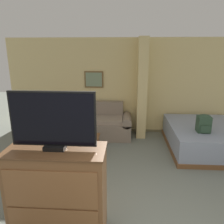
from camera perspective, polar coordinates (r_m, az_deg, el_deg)
wall_back at (r=6.14m, az=6.29°, el=6.60°), size 7.13×0.16×2.60m
wall_partition_pillar at (r=5.82m, az=7.81°, el=6.08°), size 0.24×0.56×2.60m
couch at (r=5.97m, az=-5.06°, el=-3.19°), size 2.10×0.84×0.91m
coffee_table at (r=5.02m, az=-7.73°, el=-6.72°), size 0.76×0.41×0.41m
side_table at (r=6.26m, az=-15.99°, el=-1.49°), size 0.47×0.47×0.56m
table_lamp at (r=6.16m, az=-16.26°, el=1.97°), size 0.34×0.34×0.43m
tv_dresser at (r=2.93m, az=-13.80°, el=-19.75°), size 1.17×0.53×1.16m
tv at (r=2.52m, az=-15.16°, el=-2.26°), size 0.97×0.16×0.68m
bed at (r=5.66m, az=23.05°, el=-5.99°), size 1.69×2.01×0.57m
backpack at (r=5.07m, az=22.85°, el=-2.66°), size 0.27×0.26×0.39m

